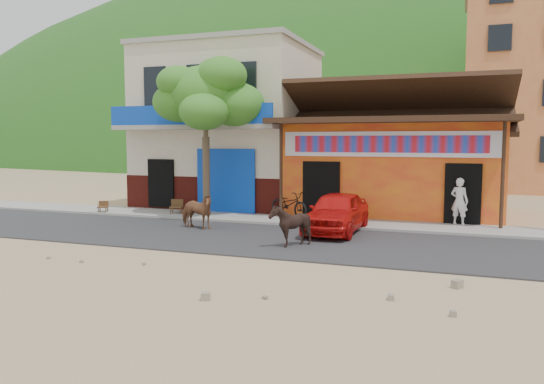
{
  "coord_description": "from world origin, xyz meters",
  "views": [
    {
      "loc": [
        4.61,
        -12.24,
        2.98
      ],
      "look_at": [
        -0.92,
        3.0,
        1.4
      ],
      "focal_mm": 35.0,
      "sensor_mm": 36.0,
      "label": 1
    }
  ],
  "objects_px": {
    "scooter": "(289,204)",
    "cow_tan": "(196,211)",
    "tree": "(206,137)",
    "cow_dark": "(290,225)",
    "red_car": "(337,212)",
    "cafe_chair_right": "(176,201)",
    "cafe_chair_left": "(103,202)",
    "pedestrian": "(459,201)"
  },
  "relations": [
    {
      "from": "pedestrian",
      "to": "red_car",
      "type": "bearing_deg",
      "value": 53.12
    },
    {
      "from": "tree",
      "to": "red_car",
      "type": "bearing_deg",
      "value": -15.53
    },
    {
      "from": "tree",
      "to": "red_car",
      "type": "relative_size",
      "value": 1.57
    },
    {
      "from": "cow_dark",
      "to": "pedestrian",
      "type": "height_order",
      "value": "pedestrian"
    },
    {
      "from": "red_car",
      "to": "cafe_chair_right",
      "type": "bearing_deg",
      "value": 168.14
    },
    {
      "from": "tree",
      "to": "pedestrian",
      "type": "bearing_deg",
      "value": 5.65
    },
    {
      "from": "tree",
      "to": "pedestrian",
      "type": "xyz_separation_m",
      "value": [
        9.1,
        0.9,
        -2.2
      ]
    },
    {
      "from": "cow_dark",
      "to": "red_car",
      "type": "relative_size",
      "value": 0.31
    },
    {
      "from": "cow_tan",
      "to": "cow_dark",
      "type": "xyz_separation_m",
      "value": [
        3.89,
        -1.81,
        0.01
      ]
    },
    {
      "from": "cow_dark",
      "to": "cafe_chair_left",
      "type": "height_order",
      "value": "cow_dark"
    },
    {
      "from": "cow_tan",
      "to": "pedestrian",
      "type": "distance_m",
      "value": 8.9
    },
    {
      "from": "pedestrian",
      "to": "cafe_chair_left",
      "type": "xyz_separation_m",
      "value": [
        -13.5,
        -1.4,
        -0.4
      ]
    },
    {
      "from": "tree",
      "to": "cafe_chair_right",
      "type": "bearing_deg",
      "value": 174.67
    },
    {
      "from": "red_car",
      "to": "pedestrian",
      "type": "relative_size",
      "value": 2.38
    },
    {
      "from": "cafe_chair_right",
      "to": "cow_dark",
      "type": "bearing_deg",
      "value": -54.34
    },
    {
      "from": "cow_tan",
      "to": "scooter",
      "type": "distance_m",
      "value": 3.8
    },
    {
      "from": "scooter",
      "to": "cow_tan",
      "type": "bearing_deg",
      "value": 171.25
    },
    {
      "from": "cow_tan",
      "to": "cafe_chair_left",
      "type": "relative_size",
      "value": 1.73
    },
    {
      "from": "cafe_chair_right",
      "to": "cow_tan",
      "type": "bearing_deg",
      "value": -67.58
    },
    {
      "from": "cow_dark",
      "to": "cafe_chair_right",
      "type": "bearing_deg",
      "value": -135.67
    },
    {
      "from": "red_car",
      "to": "scooter",
      "type": "xyz_separation_m",
      "value": [
        -2.32,
        2.16,
        -0.08
      ]
    },
    {
      "from": "scooter",
      "to": "pedestrian",
      "type": "distance_m",
      "value": 6.01
    },
    {
      "from": "tree",
      "to": "red_car",
      "type": "distance_m",
      "value": 6.12
    },
    {
      "from": "cow_dark",
      "to": "pedestrian",
      "type": "distance_m",
      "value": 6.72
    },
    {
      "from": "cow_dark",
      "to": "red_car",
      "type": "xyz_separation_m",
      "value": [
        0.69,
        2.69,
        0.05
      ]
    },
    {
      "from": "tree",
      "to": "cow_dark",
      "type": "bearing_deg",
      "value": -41.62
    },
    {
      "from": "tree",
      "to": "scooter",
      "type": "distance_m",
      "value": 4.04
    },
    {
      "from": "tree",
      "to": "cow_dark",
      "type": "relative_size",
      "value": 5.0
    },
    {
      "from": "pedestrian",
      "to": "cafe_chair_right",
      "type": "bearing_deg",
      "value": 24.17
    },
    {
      "from": "cow_dark",
      "to": "cafe_chair_right",
      "type": "xyz_separation_m",
      "value": [
        -6.13,
        4.33,
        -0.02
      ]
    },
    {
      "from": "pedestrian",
      "to": "tree",
      "type": "bearing_deg",
      "value": 25.63
    },
    {
      "from": "cow_tan",
      "to": "cafe_chair_left",
      "type": "bearing_deg",
      "value": 78.79
    },
    {
      "from": "cow_dark",
      "to": "cafe_chair_right",
      "type": "relative_size",
      "value": 1.19
    },
    {
      "from": "cow_tan",
      "to": "red_car",
      "type": "xyz_separation_m",
      "value": [
        4.58,
        0.89,
        0.07
      ]
    },
    {
      "from": "tree",
      "to": "cafe_chair_left",
      "type": "xyz_separation_m",
      "value": [
        -4.4,
        -0.5,
        -2.6
      ]
    },
    {
      "from": "tree",
      "to": "pedestrian",
      "type": "relative_size",
      "value": 3.73
    },
    {
      "from": "tree",
      "to": "cow_tan",
      "type": "xyz_separation_m",
      "value": [
        0.83,
        -2.39,
        -2.49
      ]
    },
    {
      "from": "red_car",
      "to": "cafe_chair_left",
      "type": "height_order",
      "value": "red_car"
    },
    {
      "from": "cow_tan",
      "to": "cow_dark",
      "type": "distance_m",
      "value": 4.29
    },
    {
      "from": "scooter",
      "to": "cafe_chair_right",
      "type": "xyz_separation_m",
      "value": [
        -4.5,
        -0.52,
        0.01
      ]
    },
    {
      "from": "cow_dark",
      "to": "scooter",
      "type": "xyz_separation_m",
      "value": [
        -1.63,
        4.85,
        -0.03
      ]
    },
    {
      "from": "cow_dark",
      "to": "scooter",
      "type": "distance_m",
      "value": 5.11
    }
  ]
}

